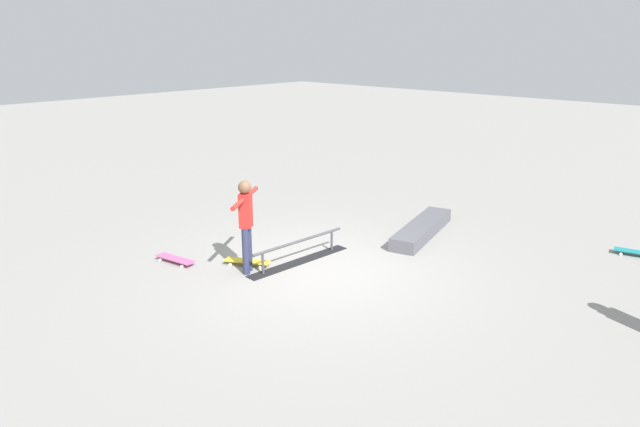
% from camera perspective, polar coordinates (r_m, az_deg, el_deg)
% --- Properties ---
extents(ground_plane, '(60.00, 60.00, 0.00)m').
position_cam_1_polar(ground_plane, '(9.74, -0.01, -5.75)').
color(ground_plane, gray).
extents(grind_rail, '(2.18, 0.38, 0.41)m').
position_cam_1_polar(grind_rail, '(10.06, -2.09, -3.90)').
color(grind_rail, black).
rests_on(grind_rail, ground_plane).
extents(skate_ledge, '(2.42, 1.07, 0.26)m').
position_cam_1_polar(skate_ledge, '(11.59, 10.10, -1.53)').
color(skate_ledge, '#595960').
rests_on(skate_ledge, ground_plane).
extents(skater_main, '(1.11, 0.75, 1.58)m').
position_cam_1_polar(skater_main, '(9.46, -7.38, -0.65)').
color(skater_main, '#2D3351').
rests_on(skater_main, ground_plane).
extents(skateboard_main, '(0.55, 0.80, 0.09)m').
position_cam_1_polar(skateboard_main, '(10.03, -7.26, -4.75)').
color(skateboard_main, yellow).
rests_on(skateboard_main, ground_plane).
extents(loose_skateboard_teal, '(0.39, 0.82, 0.09)m').
position_cam_1_polar(loose_skateboard_teal, '(11.83, 29.12, -3.41)').
color(loose_skateboard_teal, teal).
rests_on(loose_skateboard_teal, ground_plane).
extents(loose_skateboard_pink, '(0.35, 0.82, 0.09)m').
position_cam_1_polar(loose_skateboard_pink, '(10.37, -14.19, -4.41)').
color(loose_skateboard_pink, '#E05993').
rests_on(loose_skateboard_pink, ground_plane).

